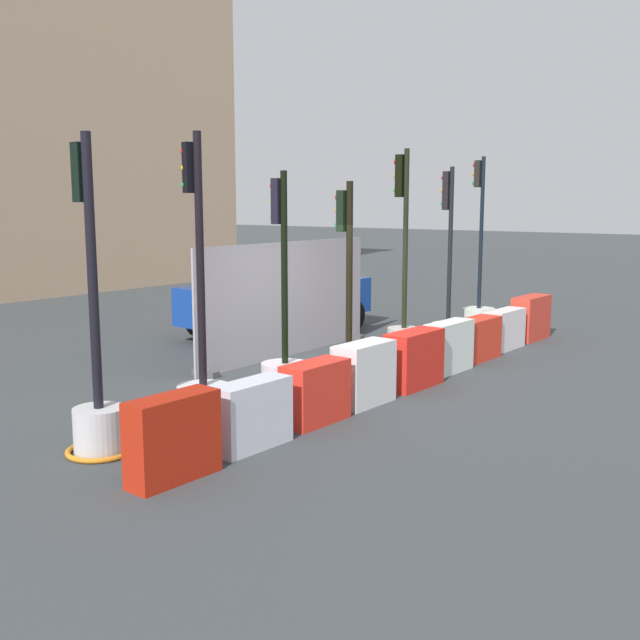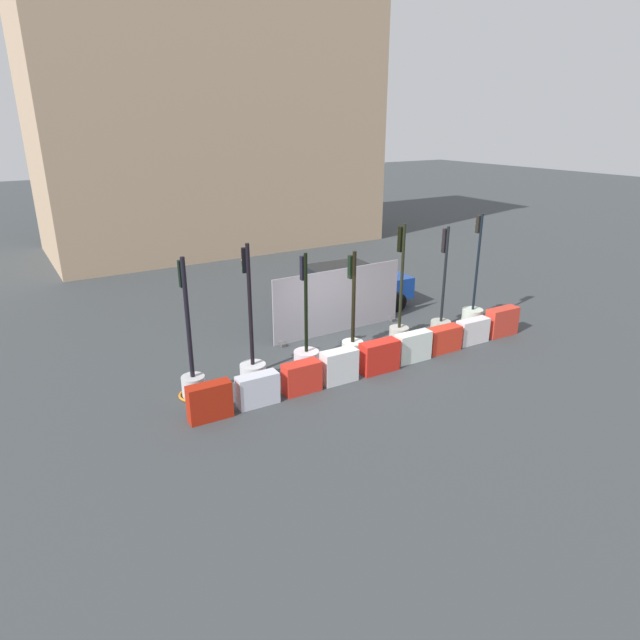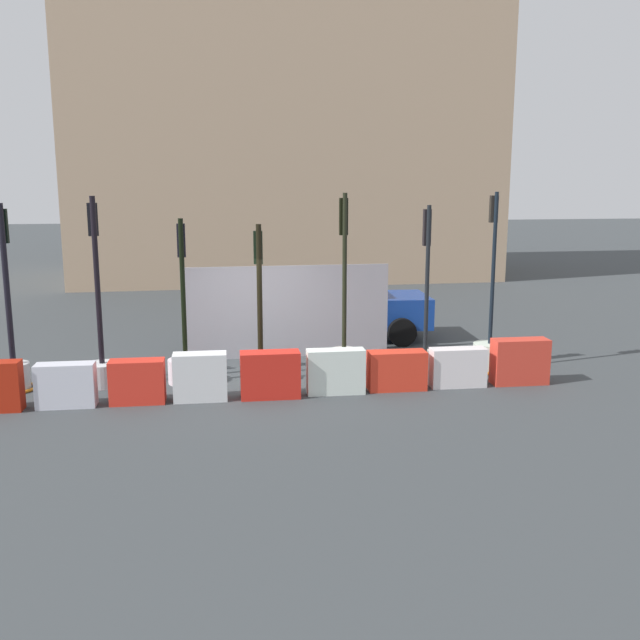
# 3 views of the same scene
# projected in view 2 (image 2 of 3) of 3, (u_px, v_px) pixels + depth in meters

# --- Properties ---
(ground_plane) EXTENTS (120.00, 120.00, 0.00)m
(ground_plane) POSITION_uv_depth(u_px,v_px,m) (353.00, 355.00, 16.34)
(ground_plane) COLOR #3A3F42
(traffic_light_0) EXTENTS (0.79, 0.79, 3.62)m
(traffic_light_0) POSITION_uv_depth(u_px,v_px,m) (192.00, 372.00, 13.75)
(traffic_light_0) COLOR silver
(traffic_light_0) RESTS_ON ground_plane
(traffic_light_1) EXTENTS (0.70, 0.70, 3.75)m
(traffic_light_1) POSITION_uv_depth(u_px,v_px,m) (252.00, 358.00, 14.58)
(traffic_light_1) COLOR silver
(traffic_light_1) RESTS_ON ground_plane
(traffic_light_2) EXTENTS (0.72, 0.72, 3.31)m
(traffic_light_2) POSITION_uv_depth(u_px,v_px,m) (306.00, 349.00, 15.38)
(traffic_light_2) COLOR silver
(traffic_light_2) RESTS_ON ground_plane
(traffic_light_3) EXTENTS (0.63, 0.63, 3.19)m
(traffic_light_3) POSITION_uv_depth(u_px,v_px,m) (352.00, 336.00, 16.00)
(traffic_light_3) COLOR silver
(traffic_light_3) RESTS_ON ground_plane
(traffic_light_4) EXTENTS (0.90, 0.90, 3.79)m
(traffic_light_4) POSITION_uv_depth(u_px,v_px,m) (399.00, 327.00, 16.86)
(traffic_light_4) COLOR #B0ABA2
(traffic_light_4) RESTS_ON ground_plane
(traffic_light_5) EXTENTS (0.91, 0.91, 3.55)m
(traffic_light_5) POSITION_uv_depth(u_px,v_px,m) (441.00, 320.00, 17.77)
(traffic_light_5) COLOR #B1B2A1
(traffic_light_5) RESTS_ON ground_plane
(traffic_light_6) EXTENTS (0.92, 0.92, 3.81)m
(traffic_light_6) POSITION_uv_depth(u_px,v_px,m) (472.00, 312.00, 18.50)
(traffic_light_6) COLOR silver
(traffic_light_6) RESTS_ON ground_plane
(construction_barrier_0) EXTENTS (1.04, 0.40, 0.90)m
(construction_barrier_0) POSITION_uv_depth(u_px,v_px,m) (210.00, 402.00, 12.73)
(construction_barrier_0) COLOR #AF210E
(construction_barrier_0) RESTS_ON ground_plane
(construction_barrier_1) EXTENTS (1.05, 0.42, 0.80)m
(construction_barrier_1) POSITION_uv_depth(u_px,v_px,m) (258.00, 390.00, 13.40)
(construction_barrier_1) COLOR silver
(construction_barrier_1) RESTS_ON ground_plane
(construction_barrier_2) EXTENTS (1.01, 0.46, 0.81)m
(construction_barrier_2) POSITION_uv_depth(u_px,v_px,m) (302.00, 377.00, 14.03)
(construction_barrier_2) COLOR red
(construction_barrier_2) RESTS_ON ground_plane
(construction_barrier_3) EXTENTS (1.00, 0.46, 0.90)m
(construction_barrier_3) POSITION_uv_depth(u_px,v_px,m) (339.00, 366.00, 14.56)
(construction_barrier_3) COLOR silver
(construction_barrier_3) RESTS_ON ground_plane
(construction_barrier_4) EXTENTS (1.13, 0.48, 0.88)m
(construction_barrier_4) POSITION_uv_depth(u_px,v_px,m) (379.00, 357.00, 15.16)
(construction_barrier_4) COLOR red
(construction_barrier_4) RESTS_ON ground_plane
(construction_barrier_5) EXTENTS (1.12, 0.40, 0.87)m
(construction_barrier_5) POSITION_uv_depth(u_px,v_px,m) (413.00, 347.00, 15.83)
(construction_barrier_5) COLOR silver
(construction_barrier_5) RESTS_ON ground_plane
(construction_barrier_6) EXTENTS (1.15, 0.48, 0.77)m
(construction_barrier_6) POSITION_uv_depth(u_px,v_px,m) (443.00, 339.00, 16.50)
(construction_barrier_6) COLOR red
(construction_barrier_6) RESTS_ON ground_plane
(construction_barrier_7) EXTENTS (1.11, 0.42, 0.78)m
(construction_barrier_7) POSITION_uv_depth(u_px,v_px,m) (473.00, 331.00, 17.11)
(construction_barrier_7) COLOR white
(construction_barrier_7) RESTS_ON ground_plane
(construction_barrier_8) EXTENTS (1.13, 0.46, 0.92)m
(construction_barrier_8) POSITION_uv_depth(u_px,v_px,m) (502.00, 322.00, 17.71)
(construction_barrier_8) COLOR red
(construction_barrier_8) RESTS_ON ground_plane
(car_blue_estate) EXTENTS (4.49, 2.41, 1.72)m
(car_blue_estate) POSITION_uv_depth(u_px,v_px,m) (349.00, 287.00, 19.93)
(car_blue_estate) COLOR navy
(car_blue_estate) RESTS_ON ground_plane
(building_main_facade) EXTENTS (17.95, 8.08, 14.73)m
(building_main_facade) POSITION_uv_depth(u_px,v_px,m) (209.00, 103.00, 28.39)
(building_main_facade) COLOR tan
(building_main_facade) RESTS_ON ground_plane
(site_fence_panel) EXTENTS (4.79, 0.50, 2.13)m
(site_fence_panel) POSITION_uv_depth(u_px,v_px,m) (339.00, 302.00, 17.80)
(site_fence_panel) COLOR #A3A0A9
(site_fence_panel) RESTS_ON ground_plane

